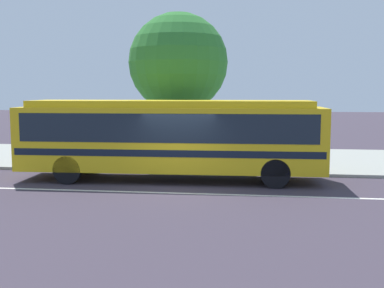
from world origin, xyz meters
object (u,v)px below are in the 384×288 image
object	(u,v)px
pedestrian_waiting_near_sign	(208,140)
street_tree_near_stop	(178,63)
transit_bus	(171,134)
bus_stop_sign	(277,133)

from	to	relation	value
pedestrian_waiting_near_sign	street_tree_near_stop	xyz separation A→B (m)	(-1.38, 0.38, 3.37)
transit_bus	pedestrian_waiting_near_sign	world-z (taller)	transit_bus
street_tree_near_stop	bus_stop_sign	bearing A→B (deg)	-26.49
pedestrian_waiting_near_sign	bus_stop_sign	distance (m)	3.38
bus_stop_sign	street_tree_near_stop	xyz separation A→B (m)	(-4.23, 2.11, 2.85)
pedestrian_waiting_near_sign	street_tree_near_stop	distance (m)	3.67
bus_stop_sign	street_tree_near_stop	distance (m)	5.52
pedestrian_waiting_near_sign	street_tree_near_stop	world-z (taller)	street_tree_near_stop
transit_bus	pedestrian_waiting_near_sign	bearing A→B (deg)	73.24
bus_stop_sign	street_tree_near_stop	bearing A→B (deg)	153.51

